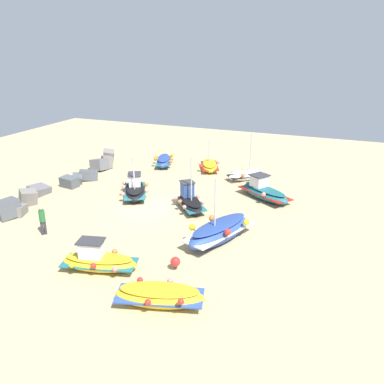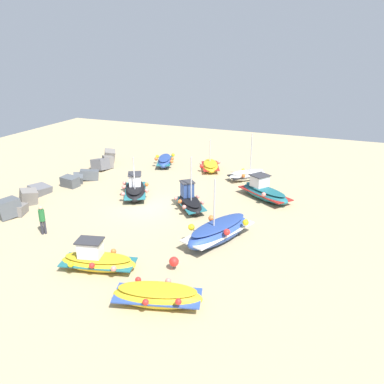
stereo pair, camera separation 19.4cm
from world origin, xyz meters
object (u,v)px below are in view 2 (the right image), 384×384
at_px(person_walking, 42,218).
at_px(fishing_boat_5, 165,161).
at_px(fishing_boat_1, 97,260).
at_px(fishing_boat_2, 190,202).
at_px(fishing_boat_8, 264,192).
at_px(fishing_boat_0, 157,296).
at_px(fishing_boat_3, 247,175).
at_px(fishing_boat_7, 219,231).
at_px(mooring_buoy_0, 174,262).
at_px(fishing_boat_6, 210,166).
at_px(fishing_boat_4, 135,189).

bearing_deg(person_walking, fishing_boat_5, 126.12).
xyz_separation_m(fishing_boat_1, person_walking, (1.91, 4.87, 0.48)).
distance_m(fishing_boat_2, fishing_boat_8, 5.34).
relative_size(fishing_boat_0, fishing_boat_3, 1.06).
xyz_separation_m(fishing_boat_0, fishing_boat_7, (6.09, -0.50, 0.16)).
relative_size(fishing_boat_5, mooring_buoy_0, 5.06).
bearing_deg(fishing_boat_8, fishing_boat_7, 116.51).
distance_m(fishing_boat_1, fishing_boat_6, 16.52).
height_order(fishing_boat_3, fishing_boat_8, fishing_boat_3).
height_order(fishing_boat_3, fishing_boat_5, fishing_boat_3).
distance_m(fishing_boat_0, fishing_boat_7, 6.11).
distance_m(fishing_boat_1, fishing_boat_8, 12.85).
distance_m(fishing_boat_0, fishing_boat_3, 16.56).
height_order(fishing_boat_1, fishing_boat_2, fishing_boat_2).
relative_size(fishing_boat_3, fishing_boat_4, 0.96).
height_order(fishing_boat_2, fishing_boat_6, fishing_boat_2).
bearing_deg(fishing_boat_2, fishing_boat_1, 129.51).
xyz_separation_m(fishing_boat_5, person_walking, (-14.26, 0.43, 0.53)).
relative_size(fishing_boat_0, fishing_boat_1, 1.02).
relative_size(fishing_boat_0, fishing_boat_4, 1.02).
xyz_separation_m(fishing_boat_1, fishing_boat_5, (16.17, 4.44, -0.04)).
distance_m(fishing_boat_2, fishing_boat_3, 7.28).
distance_m(fishing_boat_0, mooring_buoy_0, 2.70).
relative_size(fishing_boat_8, person_walking, 2.47).
distance_m(fishing_boat_8, mooring_buoy_0, 10.62).
bearing_deg(fishing_boat_3, fishing_boat_8, 75.51).
distance_m(fishing_boat_6, fishing_boat_7, 12.68).
distance_m(fishing_boat_0, fishing_boat_4, 12.36).
height_order(fishing_boat_5, mooring_buoy_0, fishing_boat_5).
distance_m(fishing_boat_4, fishing_boat_8, 8.77).
bearing_deg(fishing_boat_7, fishing_boat_6, 43.28).
bearing_deg(fishing_boat_5, fishing_boat_1, -5.50).
bearing_deg(fishing_boat_3, fishing_boat_4, -0.04).
distance_m(fishing_boat_0, fishing_boat_1, 4.05).
relative_size(fishing_boat_4, fishing_boat_7, 0.80).
bearing_deg(fishing_boat_4, person_walking, 137.28).
relative_size(person_walking, mooring_buoy_0, 2.58).
height_order(fishing_boat_0, fishing_boat_3, fishing_boat_3).
bearing_deg(fishing_boat_3, mooring_buoy_0, 45.42).
bearing_deg(fishing_boat_0, person_walking, 143.82).
xyz_separation_m(fishing_boat_6, person_walking, (-14.60, 4.46, 0.61)).
height_order(fishing_boat_1, fishing_boat_3, fishing_boat_3).
relative_size(fishing_boat_5, fishing_boat_8, 0.79).
xyz_separation_m(fishing_boat_3, fishing_boat_4, (-6.31, 6.23, 0.11)).
distance_m(fishing_boat_2, fishing_boat_6, 8.51).
bearing_deg(fishing_boat_4, fishing_boat_5, -18.32).
relative_size(fishing_boat_5, fishing_boat_6, 1.00).
height_order(fishing_boat_4, fishing_boat_5, fishing_boat_4).
bearing_deg(fishing_boat_7, fishing_boat_3, 28.00).
height_order(fishing_boat_5, fishing_boat_8, fishing_boat_8).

